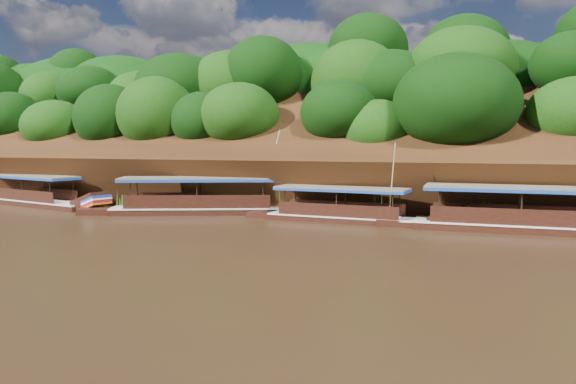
# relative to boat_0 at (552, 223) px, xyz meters

# --- Properties ---
(ground) EXTENTS (160.00, 160.00, 0.00)m
(ground) POSITION_rel_boat_0_xyz_m (-10.40, -7.09, -0.57)
(ground) COLOR black
(ground) RESTS_ON ground
(riverbank) EXTENTS (120.00, 30.06, 19.40)m
(riverbank) POSITION_rel_boat_0_xyz_m (-10.41, 15.64, 1.32)
(riverbank) COLOR black
(riverbank) RESTS_ON ground
(boat_0) EXTENTS (15.61, 2.72, 5.96)m
(boat_0) POSITION_rel_boat_0_xyz_m (0.00, 0.00, 0.00)
(boat_0) COLOR black
(boat_0) RESTS_ON ground
(boat_1) EXTENTS (12.67, 2.80, 5.34)m
(boat_1) POSITION_rel_boat_0_xyz_m (-10.65, 0.28, -0.08)
(boat_1) COLOR black
(boat_1) RESTS_ON ground
(boat_2) EXTENTS (15.75, 8.08, 6.30)m
(boat_2) POSITION_rel_boat_0_xyz_m (-20.69, 1.50, 0.00)
(boat_2) COLOR black
(boat_2) RESTS_ON ground
(boat_3) EXTENTS (13.38, 5.09, 2.82)m
(boat_3) POSITION_rel_boat_0_xyz_m (-35.62, 0.68, -0.03)
(boat_3) COLOR black
(boat_3) RESTS_ON ground
(reeds) EXTENTS (50.60, 2.33, 2.06)m
(reeds) POSITION_rel_boat_0_xyz_m (-12.79, 2.28, 0.31)
(reeds) COLOR #2F6D1B
(reeds) RESTS_ON ground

